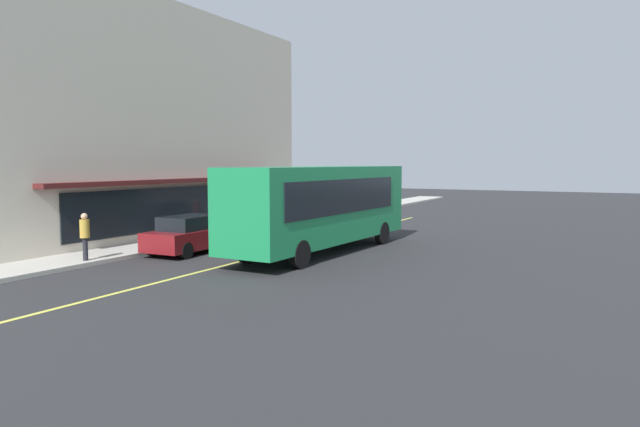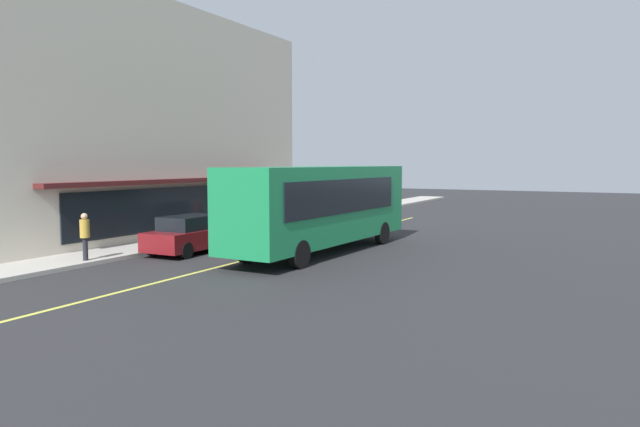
% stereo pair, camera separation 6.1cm
% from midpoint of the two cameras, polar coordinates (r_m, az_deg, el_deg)
% --- Properties ---
extents(ground, '(120.00, 120.00, 0.00)m').
position_cam_midpoint_polar(ground, '(23.34, -5.50, -4.07)').
color(ground, '#28282B').
extents(sidewalk, '(80.00, 2.49, 0.15)m').
position_cam_midpoint_polar(sidewalk, '(26.61, -15.22, -2.95)').
color(sidewalk, '#B2ADA3').
rests_on(sidewalk, ground).
extents(lane_centre_stripe, '(36.00, 0.16, 0.01)m').
position_cam_midpoint_polar(lane_centre_stripe, '(23.34, -5.50, -4.06)').
color(lane_centre_stripe, '#D8D14C').
rests_on(lane_centre_stripe, ground).
extents(storefront_building, '(21.96, 9.87, 11.29)m').
position_cam_midpoint_polar(storefront_building, '(32.31, -20.22, 8.18)').
color(storefront_building, beige).
rests_on(storefront_building, ground).
extents(bus, '(11.21, 2.92, 3.50)m').
position_cam_midpoint_polar(bus, '(23.74, 0.13, 0.93)').
color(bus, '#197F47').
rests_on(bus, ground).
extents(traffic_light, '(0.30, 0.52, 3.20)m').
position_cam_midpoint_polar(traffic_light, '(32.35, -5.03, 2.96)').
color(traffic_light, '#2D2D33').
rests_on(traffic_light, sidewalk).
extents(car_maroon, '(4.34, 1.93, 1.52)m').
position_cam_midpoint_polar(car_maroon, '(24.41, -12.43, -2.01)').
color(car_maroon, maroon).
rests_on(car_maroon, ground).
extents(car_black, '(4.37, 1.99, 1.52)m').
position_cam_midpoint_polar(car_black, '(29.43, -4.05, -0.73)').
color(car_black, black).
rests_on(car_black, ground).
extents(pedestrian_near_storefront, '(0.34, 0.34, 1.58)m').
position_cam_midpoint_polar(pedestrian_near_storefront, '(34.38, -4.10, 0.68)').
color(pedestrian_near_storefront, black).
rests_on(pedestrian_near_storefront, sidewalk).
extents(pedestrian_mid_block, '(0.34, 0.34, 1.71)m').
position_cam_midpoint_polar(pedestrian_mid_block, '(22.62, -22.00, -1.69)').
color(pedestrian_mid_block, black).
rests_on(pedestrian_mid_block, sidewalk).
extents(pedestrian_at_corner, '(0.34, 0.34, 1.58)m').
position_cam_midpoint_polar(pedestrian_at_corner, '(30.50, -8.74, 0.08)').
color(pedestrian_at_corner, black).
rests_on(pedestrian_at_corner, sidewalk).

